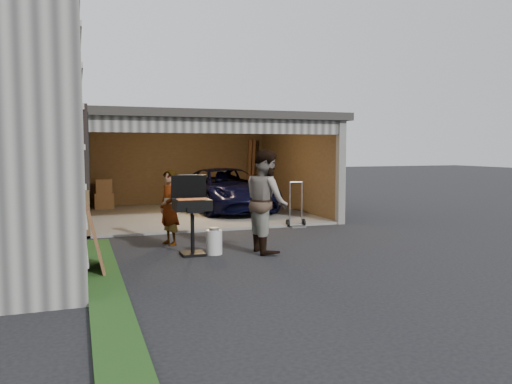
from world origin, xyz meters
The scene contains 10 objects.
ground centered at (0.00, 0.00, 0.00)m, with size 80.00×80.00×0.00m, color black.
groundcover_strip centered at (-2.25, -1.00, 0.03)m, with size 0.50×8.00×0.06m, color #193814.
garage centered at (0.76, 6.79, 1.87)m, with size 6.80×6.30×2.90m.
minivan centered at (1.75, 6.90, 0.65)m, with size 2.16×4.69×1.30m, color black.
woman centered at (-0.82, 2.20, 0.77)m, with size 0.56×0.37×1.55m, color #9EB4C7.
man centered at (0.80, 0.89, 0.98)m, with size 0.96×0.75×1.97m, color #51341F.
bbq_grill centered at (-0.60, 1.11, 0.88)m, with size 0.67×0.59×1.49m.
propane_tank centered at (-0.20, 1.01, 0.23)m, with size 0.30×0.30×0.46m, color beige.
plywood_panel centered at (-2.34, 0.27, 0.53)m, with size 0.05×0.97×1.08m, color #53321C.
hand_truck centered at (2.61, 3.48, 0.22)m, with size 0.48×0.37×1.16m.
Camera 1 is at (-2.58, -7.95, 1.98)m, focal length 35.00 mm.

